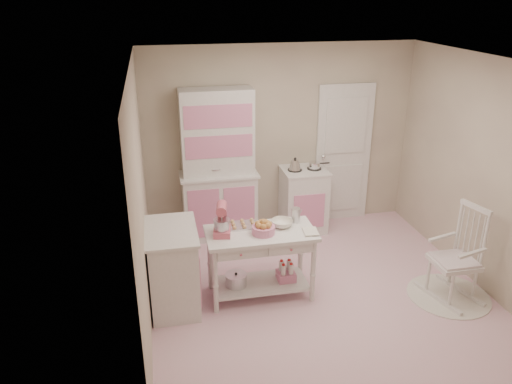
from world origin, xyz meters
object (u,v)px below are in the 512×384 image
stove (303,200)px  bread_basket (263,230)px  base_cabinet (173,268)px  stand_mixer (222,220)px  rocking_chair (455,254)px  hutch (218,166)px  work_table (260,264)px

stove → bread_basket: (-0.94, -1.57, 0.39)m
base_cabinet → stand_mixer: size_ratio=2.71×
rocking_chair → stove: bearing=104.5°
rocking_chair → hutch: bearing=123.6°
rocking_chair → stand_mixer: (-2.52, 0.50, 0.42)m
base_cabinet → work_table: 0.96m
rocking_chair → work_table: rocking_chair is taller
stove → bread_basket: stove is taller
hutch → bread_basket: hutch is taller
stove → work_table: 1.80m
stand_mixer → stove: bearing=57.7°
hutch → base_cabinet: (-0.72, -1.57, -0.58)m
work_table → bread_basket: 0.45m
stove → stand_mixer: bearing=-132.5°
base_cabinet → rocking_chair: (3.06, -0.48, 0.09)m
hutch → work_table: hutch is taller
rocking_chair → stand_mixer: stand_mixer is taller
hutch → stove: (1.20, -0.05, -0.58)m
hutch → work_table: bearing=-81.2°
bread_basket → base_cabinet: bearing=176.8°
stand_mixer → bread_basket: stand_mixer is taller
work_table → stove: bearing=57.9°
rocking_chair → bread_basket: (-2.08, 0.43, 0.30)m
hutch → base_cabinet: bearing=-114.6°
base_cabinet → rocking_chair: rocking_chair is taller
hutch → rocking_chair: (2.34, -2.05, -0.49)m
rocking_chair → stand_mixer: size_ratio=3.24×
hutch → stove: bearing=-2.4°
stove → bread_basket: size_ratio=3.68×
work_table → bread_basket: size_ratio=4.80×
work_table → hutch: bearing=98.8°
base_cabinet → bread_basket: base_cabinet is taller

